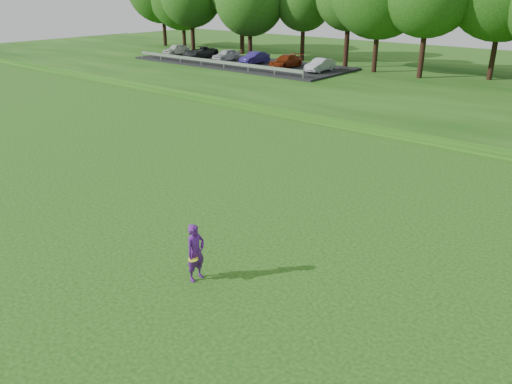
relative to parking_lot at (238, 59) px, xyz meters
The scene contains 5 objects.
ground 40.80m from the parking_lot, 53.60° to the right, with size 140.00×140.00×0.00m, color #15440D.
berm 24.24m from the parking_lot, ahead, with size 130.00×30.00×0.60m, color #15440D.
walking_path 27.41m from the parking_lot, 27.92° to the right, with size 130.00×1.60×0.04m, color gray.
parking_lot is the anchor object (origin of this frame).
woman 41.25m from the parking_lot, 50.11° to the right, with size 0.45×0.67×1.80m.
Camera 1 is at (11.86, -7.63, 8.15)m, focal length 35.00 mm.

